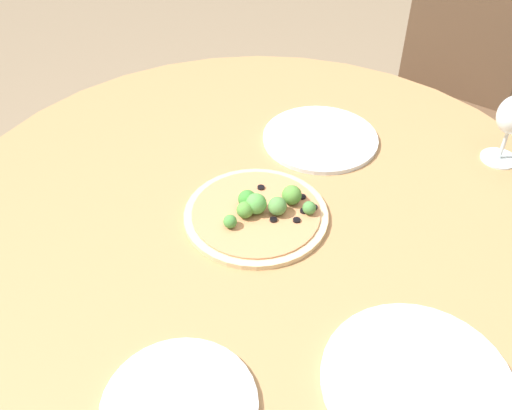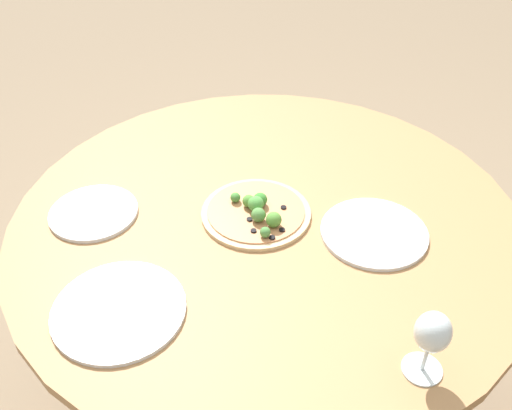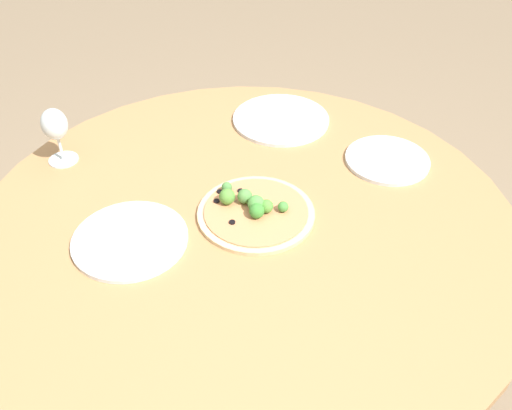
# 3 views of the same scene
# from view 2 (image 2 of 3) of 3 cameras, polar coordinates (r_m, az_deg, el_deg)

# --- Properties ---
(ground_plane) EXTENTS (12.00, 12.00, 0.00)m
(ground_plane) POSITION_cam_2_polar(r_m,az_deg,el_deg) (1.95, 0.82, -17.82)
(ground_plane) COLOR #847056
(dining_table) EXTENTS (1.25, 1.25, 0.74)m
(dining_table) POSITION_cam_2_polar(r_m,az_deg,el_deg) (1.44, 1.06, -2.99)
(dining_table) COLOR #A87A4C
(dining_table) RESTS_ON ground_plane
(pizza) EXTENTS (0.27, 0.27, 0.05)m
(pizza) POSITION_cam_2_polar(r_m,az_deg,el_deg) (1.39, 0.07, -0.68)
(pizza) COLOR #DBBC89
(pizza) RESTS_ON dining_table
(wine_glass) EXTENTS (0.08, 0.08, 0.15)m
(wine_glass) POSITION_cam_2_polar(r_m,az_deg,el_deg) (1.06, 17.21, -12.28)
(wine_glass) COLOR silver
(wine_glass) RESTS_ON dining_table
(plate_near) EXTENTS (0.27, 0.27, 0.01)m
(plate_near) POSITION_cam_2_polar(r_m,az_deg,el_deg) (1.21, -13.55, -10.18)
(plate_near) COLOR silver
(plate_near) RESTS_ON dining_table
(plate_far) EXTENTS (0.22, 0.22, 0.01)m
(plate_far) POSITION_cam_2_polar(r_m,az_deg,el_deg) (1.46, -15.93, -0.73)
(plate_far) COLOR silver
(plate_far) RESTS_ON dining_table
(plate_side) EXTENTS (0.25, 0.25, 0.01)m
(plate_side) POSITION_cam_2_polar(r_m,az_deg,el_deg) (1.37, 11.72, -2.70)
(plate_side) COLOR silver
(plate_side) RESTS_ON dining_table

